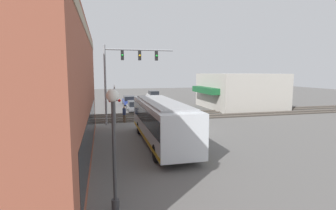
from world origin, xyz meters
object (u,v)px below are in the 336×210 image
Objects in this scene: city_bus at (162,120)px; crossing_signal at (115,101)px; parked_car_blue at (129,101)px; streetlamp at (114,140)px; parked_car_grey at (135,107)px; parked_car_white at (153,95)px; pedestrian_at_crossing at (124,114)px.

crossing_signal reaches higher than city_bus.
parked_car_blue is (22.98, -0.00, -1.03)m from city_bus.
streetlamp is (-16.63, 0.79, 0.39)m from crossing_signal.
streetlamp is 24.66m from parked_car_grey.
parked_car_grey is (15.70, -0.00, -1.03)m from city_bus.
crossing_signal is (8.03, 2.86, 0.61)m from city_bus.
pedestrian_at_crossing is at bearing 161.95° from parked_car_white.
city_bus is 2.30× the size of parked_car_white.
parked_car_white is (15.32, -5.40, 0.06)m from parked_car_grey.
streetlamp is 1.02× the size of parked_car_grey.
parked_car_grey is (24.30, -3.65, -2.03)m from streetlamp.
streetlamp is at bearing 171.45° from parked_car_grey.
streetlamp is at bearing 177.27° from crossing_signal.
parked_car_white is at bearing -12.87° from streetlamp.
parked_car_grey is at bearing -0.00° from city_bus.
parked_car_grey is 16.24m from parked_car_white.
city_bus is 23.00m from parked_car_blue.
parked_car_white is (39.62, -9.05, -1.97)m from streetlamp.
pedestrian_at_crossing reaches higher than parked_car_blue.
parked_car_white is at bearing -19.76° from crossing_signal.
streetlamp is (-8.60, 3.65, 1.00)m from city_bus.
city_bus is 8.82m from pedestrian_at_crossing.
parked_car_grey is at bearing -8.55° from streetlamp.
pedestrian_at_crossing is at bearing 172.43° from parked_car_blue.
pedestrian_at_crossing is at bearing 164.97° from parked_car_grey.
city_bus is 9.39m from streetlamp.
city_bus is 2.30× the size of parked_car_blue.
pedestrian_at_crossing is (0.53, -0.94, -1.46)m from crossing_signal.
city_bus is at bearing 180.00° from parked_car_blue.
parked_car_blue is 9.68m from parked_car_white.
parked_car_white is (22.99, -8.26, -1.58)m from crossing_signal.
streetlamp is 0.95× the size of parked_car_white.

